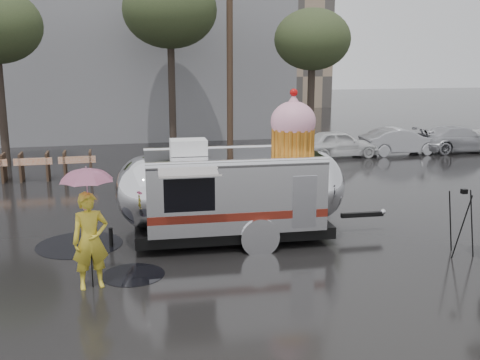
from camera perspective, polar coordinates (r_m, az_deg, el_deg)
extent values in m
plane|color=black|center=(12.14, 1.27, -8.71)|extent=(120.00, 120.00, 0.00)
cylinder|color=black|center=(13.95, -15.99, -6.33)|extent=(2.02, 2.02, 0.01)
cylinder|color=black|center=(11.86, -10.80, -9.43)|extent=(1.29, 1.29, 0.01)
cylinder|color=black|center=(15.69, 4.33, -3.77)|extent=(2.04, 2.04, 0.01)
cube|color=slate|center=(35.05, -15.53, 15.51)|extent=(22.00, 12.00, 13.00)
cylinder|color=#473323|center=(25.52, -1.05, 12.74)|extent=(0.28, 0.28, 9.00)
cylinder|color=#382D26|center=(24.37, -23.14, 8.06)|extent=(0.32, 0.32, 5.85)
cylinder|color=#382D26|center=(26.14, -6.96, 10.18)|extent=(0.32, 0.32, 6.75)
ellipsoid|color=#2B381E|center=(26.19, -7.14, 16.75)|extent=(4.20, 4.20, 3.30)
cylinder|color=#382D26|center=(25.59, 7.22, 8.61)|extent=(0.32, 0.32, 5.40)
ellipsoid|color=#2B381E|center=(25.54, 7.37, 13.99)|extent=(3.36, 3.36, 2.64)
cube|color=#473323|center=(21.66, -22.88, 1.15)|extent=(0.08, 0.80, 1.00)
cube|color=#473323|center=(21.56, -21.31, 1.24)|extent=(0.08, 0.80, 1.00)
cube|color=#473323|center=(21.44, -18.94, 1.36)|extent=(0.08, 0.80, 1.00)
cube|color=#E5590C|center=(21.08, -20.30, 1.77)|extent=(1.30, 0.04, 0.25)
cube|color=#473323|center=(21.39, -17.34, 1.44)|extent=(0.08, 0.80, 1.00)
cube|color=#473323|center=(21.34, -14.93, 1.56)|extent=(0.08, 0.80, 1.00)
cube|color=#E5590C|center=(20.94, -16.23, 1.98)|extent=(1.30, 0.04, 0.25)
imported|color=silver|center=(25.24, 10.02, 3.90)|extent=(4.00, 1.80, 1.40)
imported|color=#B2B2B7|center=(26.55, 16.00, 4.02)|extent=(4.00, 1.80, 1.40)
imported|color=#B2B2B7|center=(28.12, 21.38, 4.14)|extent=(4.20, 1.80, 1.44)
cube|color=silver|center=(13.42, -0.83, -0.82)|extent=(4.18, 2.32, 1.67)
ellipsoid|color=silver|center=(13.90, 7.51, -0.46)|extent=(1.49, 2.20, 1.67)
ellipsoid|color=silver|center=(13.24, -9.59, -1.17)|extent=(1.49, 2.20, 1.67)
cube|color=black|center=(13.68, -0.82, -4.80)|extent=(4.73, 2.07, 0.28)
cylinder|color=black|center=(12.87, 1.95, -5.93)|extent=(0.66, 0.23, 0.65)
cylinder|color=black|center=(14.66, 0.35, -3.61)|extent=(0.66, 0.23, 0.65)
cylinder|color=silver|center=(12.73, 2.08, -5.91)|extent=(0.90, 0.13, 0.89)
cube|color=black|center=(14.55, 12.30, -3.45)|extent=(1.12, 0.16, 0.11)
sphere|color=silver|center=(14.76, 14.31, -3.14)|extent=(0.16, 0.16, 0.15)
cylinder|color=black|center=(13.55, -12.98, -5.71)|extent=(0.10, 0.10, 0.46)
cube|color=#611A10|center=(12.51, -0.01, -3.78)|extent=(4.09, 0.22, 0.19)
cube|color=#611A10|center=(14.54, -1.53, -1.47)|extent=(4.09, 0.22, 0.19)
cube|color=black|center=(12.21, -5.15, -1.54)|extent=(1.12, 0.08, 0.74)
cube|color=#B2AAA4|center=(11.89, -5.10, 0.38)|extent=(1.32, 0.52, 0.13)
cube|color=silver|center=(12.77, 6.58, -2.24)|extent=(0.56, 0.06, 1.21)
cube|color=white|center=(13.09, -5.27, 3.36)|extent=(0.86, 0.64, 0.35)
cylinder|color=orange|center=(13.53, 5.39, 4.05)|extent=(1.01, 1.01, 0.56)
ellipsoid|color=#F7A5BE|center=(13.47, 5.43, 5.93)|extent=(1.13, 1.13, 0.97)
cone|color=#F7A5BE|center=(13.43, 5.47, 7.97)|extent=(0.49, 0.49, 0.37)
sphere|color=red|center=(13.41, 5.49, 8.84)|extent=(0.19, 0.19, 0.19)
imported|color=gold|center=(11.13, -14.96, -5.97)|extent=(0.75, 0.57, 1.89)
imported|color=pink|center=(10.86, -15.27, -0.82)|extent=(1.24, 1.24, 0.84)
cylinder|color=black|center=(11.17, -14.93, -6.56)|extent=(0.02, 0.02, 1.65)
cylinder|color=black|center=(13.61, 22.48, -4.09)|extent=(0.04, 0.34, 1.48)
cylinder|color=black|center=(13.58, 20.59, -3.97)|extent=(0.30, 0.18, 1.48)
cylinder|color=black|center=(13.22, 21.60, -4.49)|extent=(0.29, 0.20, 1.48)
cube|color=black|center=(13.28, 21.81, -1.08)|extent=(0.13, 0.11, 0.10)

